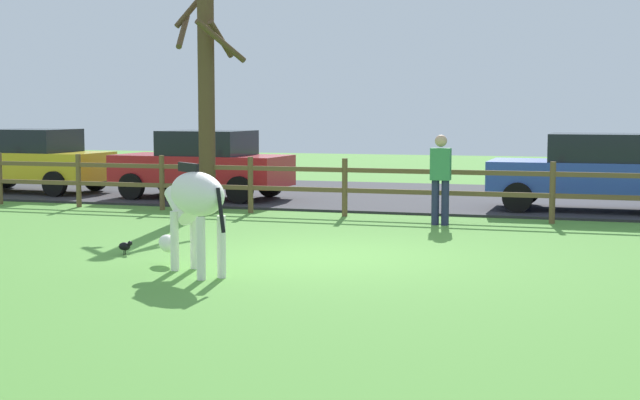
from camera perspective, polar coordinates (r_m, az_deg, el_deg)
ground_plane at (r=13.49m, az=0.11°, el=-3.45°), size 60.00×60.00×0.00m
parking_asphalt at (r=22.47m, az=7.16°, el=0.17°), size 28.00×7.40×0.05m
paddock_fence at (r=18.24m, az=4.50°, el=0.95°), size 21.93×0.11×1.14m
bare_tree at (r=19.43m, az=-6.88°, el=6.40°), size 1.56×1.55×4.89m
zebra at (r=12.13m, az=-7.61°, el=-0.09°), size 1.59×1.41×1.41m
crow_on_grass at (r=13.95m, az=-11.69°, el=-2.74°), size 0.21×0.10×0.20m
parked_car_red at (r=21.88m, az=-7.08°, el=2.18°), size 4.07×2.02×1.56m
parked_car_blue at (r=19.87m, az=16.12°, el=1.67°), size 4.01×1.90×1.56m
parked_car_yellow at (r=24.45m, az=-17.11°, el=2.32°), size 4.07×2.03×1.56m
visitor_near_fence at (r=17.20m, az=7.30°, el=1.49°), size 0.36×0.23×1.64m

